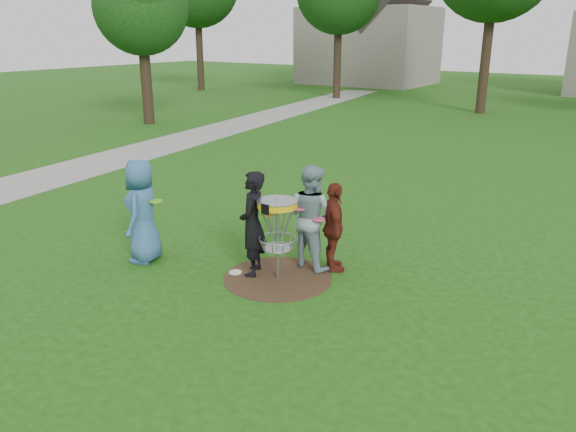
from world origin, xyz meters
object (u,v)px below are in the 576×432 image
Objects in this scene: player_blue at (142,211)px; player_grey at (311,217)px; player_black at (253,224)px; player_maroon at (334,227)px; disc_golf_basket at (277,220)px.

player_blue is 2.93m from player_grey.
player_black is 1.03m from player_grey.
player_grey reaches higher than player_maroon.
player_grey is at bearing 77.34° from disc_golf_basket.
player_maroon is (1.02, 0.89, -0.12)m from player_black.
disc_golf_basket is at bearing 80.00° from player_blue.
player_maroon is at bearing 105.38° from player_black.
player_maroon is 1.03m from disc_golf_basket.
player_blue reaches higher than disc_golf_basket.
player_maroon is (2.96, 1.50, -0.15)m from player_blue.
disc_golf_basket is at bearing 104.50° from player_maroon.
player_grey is (0.61, 0.82, 0.02)m from player_black.
player_grey reaches higher than disc_golf_basket.
player_grey reaches higher than player_black.
player_grey is 0.43m from player_maroon.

